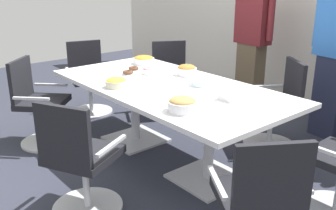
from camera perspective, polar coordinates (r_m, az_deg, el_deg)
ground_plane at (r=3.84m, az=-0.00°, el=-7.86°), size 10.00×10.00×0.01m
back_wall at (r=5.30m, az=21.05°, el=14.24°), size 8.00×0.10×2.80m
conference_table at (r=3.60m, az=-0.00°, el=1.13°), size 2.40×1.20×0.75m
office_chair_0 at (r=5.06m, az=-11.73°, el=3.45°), size 0.66×0.66×0.91m
office_chair_1 at (r=4.23m, az=-18.76°, el=-0.28°), size 0.76×0.76×0.91m
office_chair_2 at (r=2.90m, az=-12.99°, el=-8.63°), size 0.73×0.73×0.91m
office_chair_3 at (r=2.40m, az=13.32°, el=-14.97°), size 0.75×0.75×0.91m
office_chair_5 at (r=4.10m, az=15.92°, el=-0.57°), size 0.75×0.75×0.91m
office_chair_6 at (r=4.93m, az=0.49°, el=3.45°), size 0.73×0.73×0.91m
person_standing_0 at (r=4.94m, az=12.49°, el=10.04°), size 0.61×0.25×1.89m
snack_bowl_chips_yellow at (r=3.50m, az=-7.72°, el=3.37°), size 0.20×0.20×0.09m
snack_bowl_chips_orange at (r=4.41m, az=-3.65°, el=6.76°), size 0.25×0.25×0.09m
snack_bowl_cookies at (r=2.85m, az=2.16°, el=0.13°), size 0.23×0.23×0.12m
snack_bowl_pretzels at (r=3.89m, az=2.78°, el=5.24°), size 0.21×0.21×0.11m
donut_platter at (r=3.99m, az=-4.32°, el=5.00°), size 0.36×0.36×0.04m
plate_stack at (r=3.54m, az=4.97°, el=3.36°), size 0.20×0.20×0.05m
napkin_pile at (r=3.16m, az=9.21°, el=1.54°), size 0.15×0.15×0.09m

